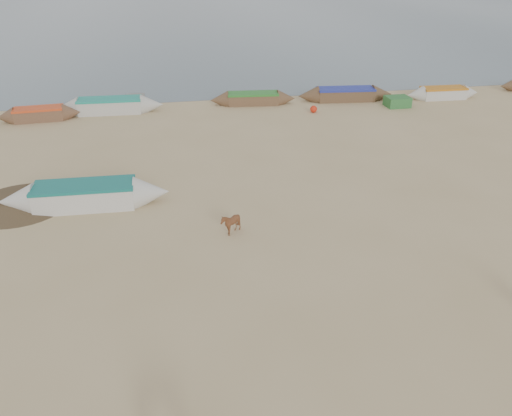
# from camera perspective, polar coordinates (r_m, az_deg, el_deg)

# --- Properties ---
(ground) EXTENTS (140.00, 140.00, 0.00)m
(ground) POSITION_cam_1_polar(r_m,az_deg,el_deg) (15.19, 2.92, -10.30)
(ground) COLOR tan
(ground) RESTS_ON ground
(sea) EXTENTS (160.00, 160.00, 0.00)m
(sea) POSITION_cam_1_polar(r_m,az_deg,el_deg) (94.09, -9.78, 21.71)
(sea) COLOR slate
(sea) RESTS_ON ground
(calf_front) EXTENTS (0.83, 0.75, 0.88)m
(calf_front) POSITION_cam_1_polar(r_m,az_deg,el_deg) (18.12, -2.92, -1.75)
(calf_front) COLOR brown
(calf_front) RESTS_ON ground
(near_canoe) EXTENTS (6.72, 1.66, 0.99)m
(near_canoe) POSITION_cam_1_polar(r_m,az_deg,el_deg) (21.12, -18.95, 1.37)
(near_canoe) COLOR silver
(near_canoe) RESTS_ON ground
(debris_pile) EXTENTS (5.00, 5.00, 0.53)m
(debris_pile) POSITION_cam_1_polar(r_m,az_deg,el_deg) (22.44, -25.56, 0.98)
(debris_pile) COLOR brown
(debris_pile) RESTS_ON ground
(waterline_canoes) EXTENTS (58.10, 3.50, 0.93)m
(waterline_canoes) POSITION_cam_1_polar(r_m,az_deg,el_deg) (32.72, -8.43, 11.63)
(waterline_canoes) COLOR brown
(waterline_canoes) RESTS_ON ground
(beach_clutter) EXTENTS (44.59, 5.08, 0.64)m
(beach_clutter) POSITION_cam_1_polar(r_m,az_deg,el_deg) (33.11, 1.82, 11.88)
(beach_clutter) COLOR #326F3E
(beach_clutter) RESTS_ON ground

